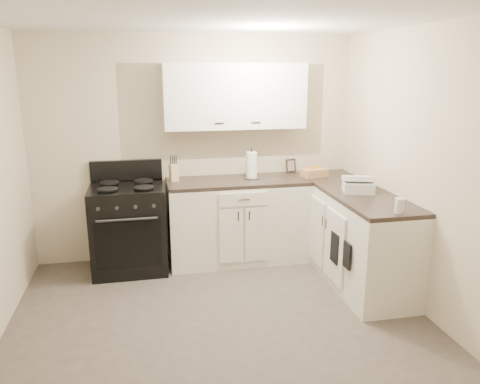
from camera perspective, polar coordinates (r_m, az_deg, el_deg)
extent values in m
plane|color=#473F38|center=(4.07, -1.95, -16.65)|extent=(3.60, 3.60, 0.00)
plane|color=white|center=(3.50, -2.33, 20.95)|extent=(3.60, 3.60, 0.00)
plane|color=beige|center=(5.33, -5.42, 5.24)|extent=(3.60, 0.00, 3.60)
plane|color=beige|center=(4.27, 22.46, 1.83)|extent=(0.00, 3.60, 3.60)
plane|color=beige|center=(1.94, 7.17, -11.97)|extent=(3.60, 0.00, 3.60)
cube|color=white|center=(5.30, -0.27, -3.66)|extent=(1.55, 0.60, 0.90)
cube|color=white|center=(5.04, 13.36, -5.05)|extent=(0.60, 1.90, 0.90)
cube|color=black|center=(5.17, -0.27, 1.29)|extent=(1.55, 0.60, 0.04)
cube|color=black|center=(4.91, 13.68, 0.13)|extent=(0.60, 1.90, 0.04)
cube|color=white|center=(5.19, -0.62, 11.60)|extent=(1.55, 0.30, 0.70)
cube|color=black|center=(5.18, -13.38, -4.40)|extent=(0.77, 0.66, 0.94)
cube|color=tan|center=(5.13, -8.08, 2.35)|extent=(0.11, 0.10, 0.19)
cylinder|color=white|center=(5.20, 1.41, 3.27)|extent=(0.16, 0.16, 0.30)
cube|color=black|center=(5.57, 6.21, 3.21)|extent=(0.13, 0.08, 0.16)
cube|color=tan|center=(5.39, 9.05, 2.34)|extent=(0.30, 0.22, 0.09)
cube|color=white|center=(4.79, 14.21, 0.66)|extent=(0.36, 0.35, 0.11)
cylinder|color=silver|center=(4.17, 18.84, -1.59)|extent=(0.10, 0.10, 0.13)
cube|color=black|center=(4.38, 12.91, -7.55)|extent=(0.02, 0.14, 0.24)
cube|color=black|center=(4.62, 11.50, -6.70)|extent=(0.02, 0.17, 0.30)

